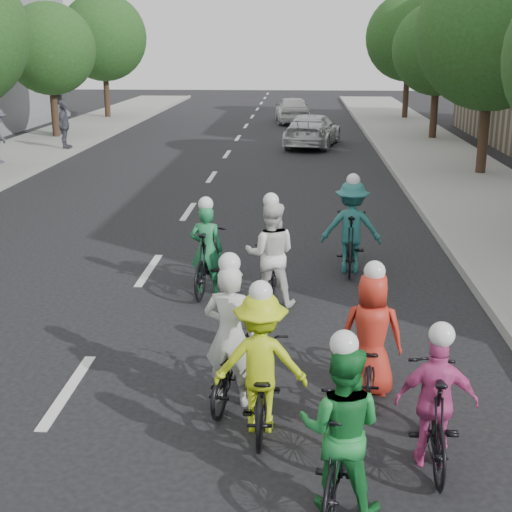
# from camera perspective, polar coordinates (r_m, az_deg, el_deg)

# --- Properties ---
(ground) EXTENTS (120.00, 120.00, 0.00)m
(ground) POSITION_cam_1_polar(r_m,az_deg,el_deg) (9.48, -14.80, -10.38)
(ground) COLOR black
(ground) RESTS_ON ground
(sidewalk_right) EXTENTS (4.00, 80.00, 0.15)m
(sidewalk_right) POSITION_cam_1_polar(r_m,az_deg,el_deg) (19.15, 18.98, 3.26)
(sidewalk_right) COLOR gray
(sidewalk_right) RESTS_ON ground
(curb_right) EXTENTS (0.18, 80.00, 0.18)m
(curb_right) POSITION_cam_1_polar(r_m,az_deg,el_deg) (18.72, 13.22, 3.48)
(curb_right) COLOR #999993
(curb_right) RESTS_ON ground
(tree_l_4) EXTENTS (4.00, 4.00, 5.97)m
(tree_l_4) POSITION_cam_1_polar(r_m,az_deg,el_deg) (33.85, -16.19, 15.62)
(tree_l_4) COLOR black
(tree_l_4) RESTS_ON ground
(tree_l_5) EXTENTS (4.80, 4.80, 6.93)m
(tree_l_5) POSITION_cam_1_polar(r_m,az_deg,el_deg) (42.46, -12.11, 16.73)
(tree_l_5) COLOR black
(tree_l_5) RESTS_ON ground
(tree_r_1) EXTENTS (4.80, 4.80, 6.93)m
(tree_r_1) POSITION_cam_1_polar(r_m,az_deg,el_deg) (24.32, 18.42, 16.57)
(tree_r_1) COLOR black
(tree_r_1) RESTS_ON ground
(tree_r_2) EXTENTS (4.00, 4.00, 5.97)m
(tree_r_2) POSITION_cam_1_polar(r_m,az_deg,el_deg) (33.12, 14.38, 15.74)
(tree_r_2) COLOR black
(tree_r_2) RESTS_ON ground
(tree_r_3) EXTENTS (4.80, 4.80, 6.93)m
(tree_r_3) POSITION_cam_1_polar(r_m,az_deg,el_deg) (42.00, 12.16, 16.73)
(tree_r_3) COLOR black
(tree_r_3) RESTS_ON ground
(cyclist_0) EXTENTS (0.85, 1.64, 1.91)m
(cyclist_0) POSITION_cam_1_polar(r_m,az_deg,el_deg) (8.70, -2.02, -7.80)
(cyclist_0) COLOR black
(cyclist_0) RESTS_ON ground
(cyclist_1) EXTENTS (0.91, 1.79, 1.80)m
(cyclist_1) POSITION_cam_1_polar(r_m,az_deg,el_deg) (6.89, 6.75, -14.41)
(cyclist_1) COLOR black
(cyclist_1) RESTS_ON ground
(cyclist_2) EXTENTS (1.06, 1.74, 1.78)m
(cyclist_2) POSITION_cam_1_polar(r_m,az_deg,el_deg) (8.13, 0.39, -9.42)
(cyclist_2) COLOR black
(cyclist_2) RESTS_ON ground
(cyclist_3) EXTENTS (0.86, 1.75, 1.59)m
(cyclist_3) POSITION_cam_1_polar(r_m,az_deg,el_deg) (7.74, 14.08, -11.81)
(cyclist_3) COLOR black
(cyclist_3) RESTS_ON ground
(cyclist_4) EXTENTS (0.82, 1.63, 1.73)m
(cyclist_4) POSITION_cam_1_polar(r_m,az_deg,el_deg) (9.06, 9.14, -7.13)
(cyclist_4) COLOR black
(cyclist_4) RESTS_ON ground
(cyclist_5) EXTENTS (0.72, 1.92, 1.72)m
(cyclist_5) POSITION_cam_1_polar(r_m,az_deg,el_deg) (12.49, -3.91, -0.08)
(cyclist_5) COLOR black
(cyclist_5) RESTS_ON ground
(cyclist_6) EXTENTS (0.87, 1.72, 1.91)m
(cyclist_6) POSITION_cam_1_polar(r_m,az_deg,el_deg) (11.85, 1.18, -0.69)
(cyclist_6) COLOR black
(cyclist_6) RESTS_ON ground
(cyclist_7) EXTENTS (1.18, 1.94, 1.91)m
(cyclist_7) POSITION_cam_1_polar(r_m,az_deg,el_deg) (13.68, 7.60, 1.78)
(cyclist_7) COLOR black
(cyclist_7) RESTS_ON ground
(follow_car_lead) EXTENTS (2.76, 4.93, 1.35)m
(follow_car_lead) POSITION_cam_1_polar(r_m,az_deg,el_deg) (30.65, 4.54, 9.99)
(follow_car_lead) COLOR silver
(follow_car_lead) RESTS_ON ground
(follow_car_trail) EXTENTS (2.09, 4.42, 1.46)m
(follow_car_trail) POSITION_cam_1_polar(r_m,az_deg,el_deg) (39.85, 2.93, 11.63)
(follow_car_trail) COLOR silver
(follow_car_trail) RESTS_ON ground
(spectator_1) EXTENTS (0.47, 1.08, 1.83)m
(spectator_1) POSITION_cam_1_polar(r_m,az_deg,el_deg) (29.90, -15.08, 10.06)
(spectator_1) COLOR #4F505C
(spectator_1) RESTS_ON sidewalk_left
(spectator_2) EXTENTS (0.65, 0.95, 1.88)m
(spectator_2) POSITION_cam_1_polar(r_m,az_deg,el_deg) (34.73, -15.53, 10.92)
(spectator_2) COLOR #484652
(spectator_2) RESTS_ON sidewalk_left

